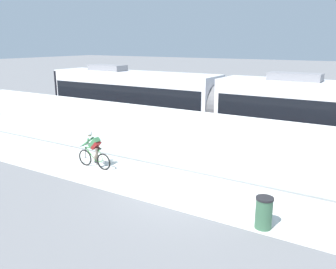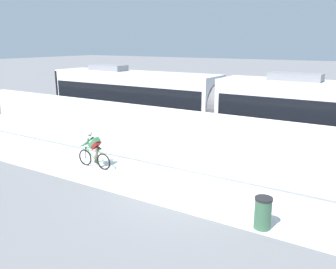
% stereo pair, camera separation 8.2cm
% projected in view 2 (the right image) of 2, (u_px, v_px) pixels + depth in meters
% --- Properties ---
extents(ground_plane, '(200.00, 200.00, 0.00)m').
position_uv_depth(ground_plane, '(182.00, 189.00, 12.91)').
color(ground_plane, slate).
extents(bike_path_deck, '(32.00, 3.20, 0.01)m').
position_uv_depth(bike_path_deck, '(182.00, 189.00, 12.90)').
color(bike_path_deck, silver).
rests_on(bike_path_deck, ground).
extents(glass_parapet, '(32.00, 0.05, 1.00)m').
position_uv_depth(glass_parapet, '(205.00, 162.00, 14.30)').
color(glass_parapet, '#ADC6C1').
rests_on(glass_parapet, ground).
extents(concrete_barrier_wall, '(32.00, 0.36, 2.13)m').
position_uv_depth(concrete_barrier_wall, '(223.00, 138.00, 15.64)').
color(concrete_barrier_wall, silver).
rests_on(concrete_barrier_wall, ground).
extents(tram_rail_near, '(32.00, 0.08, 0.01)m').
position_uv_depth(tram_rail_near, '(242.00, 148.00, 17.95)').
color(tram_rail_near, '#595654').
rests_on(tram_rail_near, ground).
extents(tram_rail_far, '(32.00, 0.08, 0.01)m').
position_uv_depth(tram_rail_far, '(251.00, 141.00, 19.12)').
color(tram_rail_far, '#595654').
rests_on(tram_rail_far, ground).
extents(tram, '(22.56, 2.54, 3.81)m').
position_uv_depth(tram, '(219.00, 106.00, 18.88)').
color(tram, silver).
rests_on(tram, ground).
extents(cyclist_on_bike, '(1.77, 0.58, 1.61)m').
position_uv_depth(cyclist_on_bike, '(94.00, 150.00, 14.90)').
color(cyclist_on_bike, black).
rests_on(cyclist_on_bike, ground).
extents(trash_bin, '(0.51, 0.51, 0.96)m').
position_uv_depth(trash_bin, '(263.00, 213.00, 10.05)').
color(trash_bin, '#33593F').
rests_on(trash_bin, ground).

